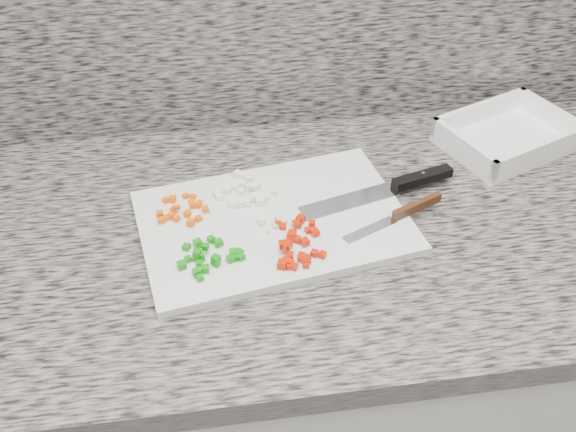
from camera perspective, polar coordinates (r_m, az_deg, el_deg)
The scene contains 11 objects.
cabinet at distance 1.38m, azimuth 1.47°, elevation -15.35°, with size 3.92×0.62×0.86m, color silver.
countertop at distance 1.04m, azimuth 1.89°, elevation -1.28°, with size 3.96×0.64×0.04m, color slate.
cutting_board at distance 1.01m, azimuth -1.29°, elevation -0.53°, with size 0.41×0.27×0.01m, color silver.
carrot_pile at distance 1.03m, azimuth -9.47°, elevation 0.52°, with size 0.08×0.08×0.01m.
onion_pile at distance 1.05m, azimuth -4.07°, elevation 2.06°, with size 0.11×0.09×0.02m.
green_pepper_pile at distance 0.94m, azimuth -6.97°, elevation -3.54°, with size 0.10×0.09×0.02m.
red_pepper_pile at distance 0.95m, azimuth 0.67°, elevation -2.72°, with size 0.08×0.12×0.02m.
garlic_pile at distance 0.99m, azimuth -1.25°, elevation -0.54°, with size 0.05×0.03×0.01m.
chef_knife at distance 1.08m, azimuth 9.74°, elevation 2.68°, with size 0.27×0.10×0.02m.
paring_knife at distance 1.02m, azimuth 10.38°, elevation 0.34°, with size 0.18×0.09×0.02m.
tray at distance 1.25m, azimuth 18.91°, elevation 6.67°, with size 0.27×0.24×0.05m.
Camera 1 is at (-0.14, 0.68, 1.57)m, focal length 40.00 mm.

